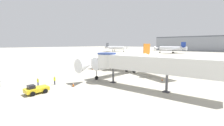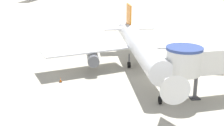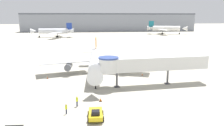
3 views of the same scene
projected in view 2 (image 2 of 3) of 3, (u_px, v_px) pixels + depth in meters
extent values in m
plane|color=#A8A393|center=(163.00, 77.00, 43.51)|extent=(800.00, 800.00, 0.00)
cylinder|color=silver|center=(142.00, 48.00, 43.67)|extent=(4.11, 21.50, 3.02)
cone|color=silver|center=(170.00, 84.00, 30.85)|extent=(3.19, 3.47, 3.02)
cone|color=silver|center=(128.00, 31.00, 54.78)|extent=(3.25, 4.68, 3.02)
cube|color=silver|center=(85.00, 49.00, 45.44)|extent=(13.52, 7.83, 0.22)
cube|color=silver|center=(190.00, 46.00, 47.15)|extent=(13.57, 8.92, 0.22)
cube|color=orange|center=(129.00, 16.00, 53.73)|extent=(0.43, 3.81, 3.93)
cube|color=silver|center=(128.00, 28.00, 54.83)|extent=(8.79, 3.10, 0.18)
cylinder|color=#565960|center=(93.00, 58.00, 44.71)|extent=(1.85, 3.88, 1.66)
cylinder|color=#565960|center=(185.00, 55.00, 46.19)|extent=(1.85, 3.88, 1.66)
cylinder|color=#4C4C51|center=(160.00, 93.00, 34.66)|extent=(0.18, 0.18, 1.74)
cylinder|color=black|center=(160.00, 100.00, 34.93)|extent=(0.31, 0.91, 0.90)
cylinder|color=#4C4C51|center=(129.00, 59.00, 46.78)|extent=(0.22, 0.22, 1.74)
cylinder|color=black|center=(129.00, 65.00, 47.04)|extent=(0.45, 0.92, 0.90)
cylinder|color=#4C4C51|center=(147.00, 59.00, 47.07)|extent=(0.22, 0.22, 1.74)
cylinder|color=black|center=(147.00, 64.00, 47.34)|extent=(0.45, 0.92, 0.90)
cylinder|color=silver|center=(184.00, 62.00, 34.63)|extent=(3.90, 3.90, 2.80)
cylinder|color=navy|center=(185.00, 48.00, 34.16)|extent=(4.10, 4.10, 0.30)
cylinder|color=#56565B|center=(195.00, 86.00, 35.96)|extent=(0.44, 0.44, 3.24)
cube|color=#333338|center=(194.00, 98.00, 36.44)|extent=(1.10, 1.10, 0.12)
cube|color=black|center=(220.00, 72.00, 45.34)|extent=(0.35, 0.35, 0.04)
cone|color=orange|center=(220.00, 70.00, 45.24)|extent=(0.24, 0.24, 0.55)
cylinder|color=white|center=(220.00, 69.00, 45.22)|extent=(0.13, 0.13, 0.07)
cube|color=black|center=(61.00, 82.00, 41.44)|extent=(0.40, 0.40, 0.04)
cone|color=orange|center=(60.00, 80.00, 41.34)|extent=(0.28, 0.28, 0.63)
cylinder|color=white|center=(60.00, 79.00, 41.32)|extent=(0.15, 0.15, 0.08)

